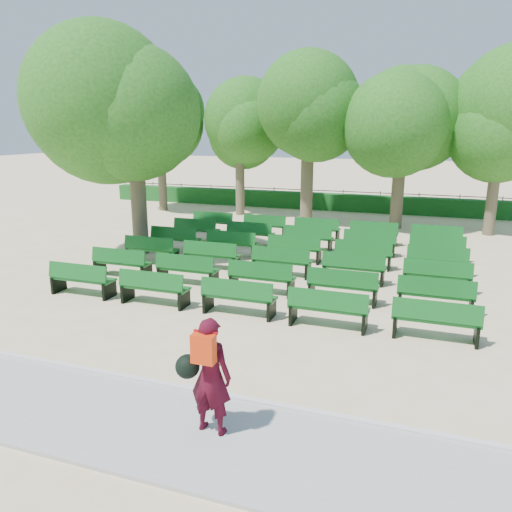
# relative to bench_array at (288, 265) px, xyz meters

# --- Properties ---
(ground) EXTENTS (120.00, 120.00, 0.00)m
(ground) POSITION_rel_bench_array_xyz_m (-1.38, -1.92, -0.09)
(ground) COLOR beige
(paving) EXTENTS (30.00, 2.20, 0.06)m
(paving) POSITION_rel_bench_array_xyz_m (-1.38, -9.32, -0.06)
(paving) COLOR #A7A7A3
(paving) RESTS_ON ground
(curb) EXTENTS (30.00, 0.12, 0.10)m
(curb) POSITION_rel_bench_array_xyz_m (-1.38, -8.17, -0.04)
(curb) COLOR silver
(curb) RESTS_ON ground
(hedge) EXTENTS (26.00, 0.70, 0.90)m
(hedge) POSITION_rel_bench_array_xyz_m (-1.38, 12.08, 0.36)
(hedge) COLOR #16571E
(hedge) RESTS_ON ground
(fence) EXTENTS (26.00, 0.10, 1.02)m
(fence) POSITION_rel_bench_array_xyz_m (-1.38, 12.48, -0.09)
(fence) COLOR black
(fence) RESTS_ON ground
(tree_line) EXTENTS (21.80, 6.80, 7.04)m
(tree_line) POSITION_rel_bench_array_xyz_m (-1.38, 8.08, -0.09)
(tree_line) COLOR #28681C
(tree_line) RESTS_ON ground
(bench_array) EXTENTS (1.86, 0.71, 1.15)m
(bench_array) POSITION_rel_bench_array_xyz_m (0.00, 0.00, 0.00)
(bench_array) COLOR #0F5A1C
(bench_array) RESTS_ON ground
(tree_among) EXTENTS (5.13, 5.13, 6.87)m
(tree_among) POSITION_rel_bench_array_xyz_m (-5.56, 0.11, 4.45)
(tree_among) COLOR brown
(tree_among) RESTS_ON ground
(person) EXTENTS (0.85, 0.52, 1.79)m
(person) POSITION_rel_bench_array_xyz_m (1.37, -9.15, 0.89)
(person) COLOR #400917
(person) RESTS_ON ground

